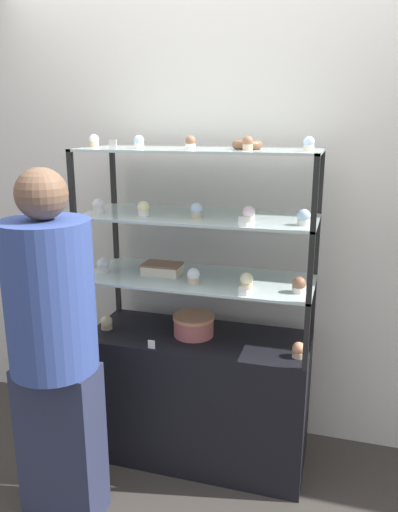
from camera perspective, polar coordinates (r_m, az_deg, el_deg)
ground_plane at (r=2.99m, az=0.00°, el=-21.53°), size 20.00×20.00×0.00m
back_wall at (r=2.81m, az=2.18°, el=5.14°), size 8.00×0.05×2.60m
display_base at (r=2.80m, az=0.00°, el=-15.70°), size 1.14×0.47×0.71m
display_riser_lower at (r=2.52m, az=0.00°, el=-2.92°), size 1.14×0.47×0.32m
display_riser_middle at (r=2.44m, az=0.00°, el=4.20°), size 1.14×0.47×0.32m
display_riser_upper at (r=2.40m, az=0.00°, el=11.68°), size 1.14×0.47×0.32m
layer_cake_centerpiece at (r=2.62m, az=-0.60°, el=-7.90°), size 0.22×0.22×0.11m
sheet_cake_frosted at (r=2.57m, az=-4.20°, el=-1.45°), size 0.19×0.13×0.06m
cupcake_0 at (r=2.74m, az=-10.52°, el=-7.50°), size 0.06×0.06×0.08m
cupcake_1 at (r=2.44m, az=11.32°, el=-10.51°), size 0.06×0.06×0.08m
price_tag_0 at (r=2.49m, az=-5.46°, el=-10.03°), size 0.04×0.00×0.04m
cupcake_2 at (r=2.64m, az=-10.90°, el=-1.07°), size 0.06×0.06×0.08m
cupcake_3 at (r=2.42m, az=-0.67°, el=-2.30°), size 0.06×0.06×0.08m
cupcake_4 at (r=2.36m, az=5.45°, el=-2.85°), size 0.06×0.06×0.08m
cupcake_5 at (r=2.33m, az=11.34°, el=-3.30°), size 0.06×0.06×0.08m
price_tag_1 at (r=2.25m, az=5.00°, el=-4.06°), size 0.04×0.00×0.04m
cupcake_6 at (r=2.54m, az=-11.41°, el=5.61°), size 0.06×0.06×0.07m
cupcake_7 at (r=2.43m, az=-6.38°, el=5.39°), size 0.06×0.06×0.07m
cupcake_8 at (r=2.36m, az=-0.30°, el=5.19°), size 0.06×0.06×0.07m
cupcake_9 at (r=2.29m, az=5.70°, el=4.78°), size 0.06×0.06×0.07m
cupcake_10 at (r=2.24m, az=11.90°, el=4.32°), size 0.06×0.06×0.07m
price_tag_2 at (r=2.17m, az=5.00°, el=3.93°), size 0.04×0.00×0.04m
cupcake_11 at (r=2.56m, az=-11.90°, el=12.74°), size 0.05×0.05×0.06m
cupcake_12 at (r=2.38m, az=-6.87°, el=12.80°), size 0.05×0.05×0.06m
cupcake_13 at (r=2.29m, az=-0.99°, el=12.81°), size 0.05×0.05×0.06m
cupcake_14 at (r=2.25m, az=5.59°, el=12.70°), size 0.05×0.05×0.06m
cupcake_15 at (r=2.23m, az=12.46°, el=12.40°), size 0.05×0.05×0.06m
price_tag_3 at (r=2.33m, az=-9.82°, el=12.43°), size 0.04×0.00×0.04m
donut_glazed at (r=2.36m, az=5.52°, el=12.54°), size 0.14×0.14×0.04m
customer_figure at (r=2.27m, az=-16.27°, el=-9.55°), size 0.38×0.38×1.62m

